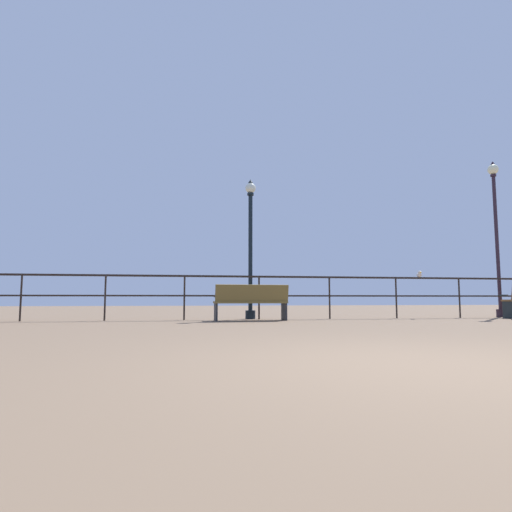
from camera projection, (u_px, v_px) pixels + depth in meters
ground_plane at (433, 365)px, 3.43m from camera, size 60.00×60.00×0.00m
pier_railing at (259, 287)px, 11.12m from camera, size 18.87×0.05×1.11m
bench_near_left at (251, 300)px, 10.36m from camera, size 1.77×0.68×0.86m
lamppost_center at (250, 243)px, 11.45m from camera, size 0.28×0.28×3.70m
lamppost_right at (496, 224)px, 12.75m from camera, size 0.31×0.31×4.60m
seagull_on_rail at (419, 274)px, 11.89m from camera, size 0.20×0.36×0.17m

